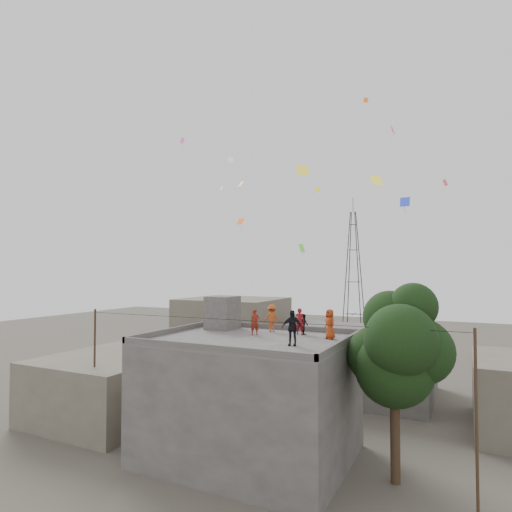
{
  "coord_description": "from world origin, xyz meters",
  "views": [
    {
      "loc": [
        10.22,
        -20.04,
        9.65
      ],
      "look_at": [
        -0.25,
        1.26,
        10.48
      ],
      "focal_mm": 30.0,
      "sensor_mm": 36.0,
      "label": 1
    }
  ],
  "objects": [
    {
      "name": "person_red_child",
      "position": [
        -0.34,
        1.3,
        6.81
      ],
      "size": [
        0.62,
        0.56,
        1.41
      ],
      "primitive_type": "imported",
      "rotation": [
        0.0,
        0.0,
        0.55
      ],
      "color": "maroon",
      "rests_on": "main_building"
    },
    {
      "name": "neighbor_north",
      "position": [
        2.0,
        14.0,
        2.5
      ],
      "size": [
        12.0,
        9.0,
        5.0
      ],
      "primitive_type": "cube",
      "color": "#494644",
      "rests_on": "ground"
    },
    {
      "name": "person_dark_adult",
      "position": [
        2.75,
        -0.97,
        6.94
      ],
      "size": [
        1.05,
        0.61,
        1.68
      ],
      "primitive_type": "imported",
      "rotation": [
        0.0,
        0.0,
        0.21
      ],
      "color": "black",
      "rests_on": "main_building"
    },
    {
      "name": "tree",
      "position": [
        7.37,
        0.6,
        6.1
      ],
      "size": [
        4.9,
        4.6,
        9.1
      ],
      "color": "black",
      "rests_on": "ground"
    },
    {
      "name": "main_building",
      "position": [
        0.0,
        0.0,
        3.05
      ],
      "size": [
        10.0,
        8.0,
        6.1
      ],
      "color": "#494644",
      "rests_on": "ground"
    },
    {
      "name": "person_red_adult",
      "position": [
        1.86,
        2.47,
        6.84
      ],
      "size": [
        0.57,
        0.4,
        1.48
      ],
      "primitive_type": "imported",
      "rotation": [
        0.0,
        0.0,
        3.24
      ],
      "color": "maroon",
      "rests_on": "main_building"
    },
    {
      "name": "person_orange_child",
      "position": [
        3.8,
        1.76,
        6.88
      ],
      "size": [
        0.89,
        0.87,
        1.55
      ],
      "primitive_type": "imported",
      "rotation": [
        0.0,
        0.0,
        -0.73
      ],
      "color": "#AB3813",
      "rests_on": "main_building"
    },
    {
      "name": "kites",
      "position": [
        1.25,
        6.62,
        15.65
      ],
      "size": [
        18.21,
        18.09,
        12.33
      ],
      "color": "orange",
      "rests_on": "ground"
    },
    {
      "name": "utility_line",
      "position": [
        0.5,
        -1.25,
        3.83
      ],
      "size": [
        20.12,
        0.62,
        7.4
      ],
      "color": "black",
      "rests_on": "ground"
    },
    {
      "name": "transmission_tower",
      "position": [
        -4.0,
        40.0,
        9.07
      ],
      "size": [
        2.97,
        2.97,
        20.01
      ],
      "color": "black",
      "rests_on": "ground"
    },
    {
      "name": "ground",
      "position": [
        0.0,
        0.0,
        0.0
      ],
      "size": [
        140.0,
        140.0,
        0.0
      ],
      "primitive_type": "plane",
      "color": "#4D483F",
      "rests_on": "ground"
    },
    {
      "name": "person_orange_adult",
      "position": [
        -0.03,
        2.9,
        6.88
      ],
      "size": [
        1.16,
        0.92,
        1.57
      ],
      "primitive_type": "imported",
      "rotation": [
        0.0,
        0.0,
        -2.75
      ],
      "color": "#C54916",
      "rests_on": "main_building"
    },
    {
      "name": "parapet",
      "position": [
        0.0,
        0.0,
        6.25
      ],
      "size": [
        10.0,
        8.0,
        0.3
      ],
      "color": "#494644",
      "rests_on": "main_building"
    },
    {
      "name": "neighbor_northwest",
      "position": [
        -10.0,
        16.0,
        3.5
      ],
      "size": [
        9.0,
        8.0,
        7.0
      ],
      "primitive_type": "cube",
      "color": "#5E584A",
      "rests_on": "ground"
    },
    {
      "name": "person_dark_child",
      "position": [
        2.01,
        2.74,
        6.67
      ],
      "size": [
        0.7,
        0.7,
        1.14
      ],
      "primitive_type": "imported",
      "rotation": [
        0.0,
        0.0,
        2.35
      ],
      "color": "black",
      "rests_on": "main_building"
    },
    {
      "name": "stair_head_box",
      "position": [
        -3.2,
        2.6,
        7.1
      ],
      "size": [
        1.6,
        1.8,
        2.0
      ],
      "primitive_type": "cube",
      "color": "#494644",
      "rests_on": "main_building"
    },
    {
      "name": "neighbor_west",
      "position": [
        -11.0,
        2.0,
        2.0
      ],
      "size": [
        8.0,
        10.0,
        4.0
      ],
      "primitive_type": "cube",
      "color": "#5E584A",
      "rests_on": "ground"
    }
  ]
}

